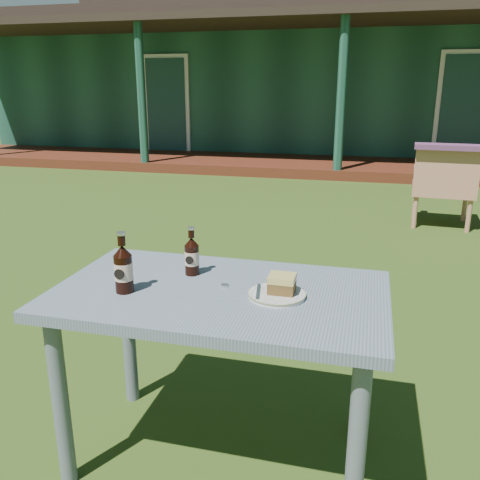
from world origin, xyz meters
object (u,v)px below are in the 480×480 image
(plate, at_px, (277,294))
(cola_bottle_far, at_px, (123,268))
(cola_bottle_near, at_px, (192,256))
(cafe_table, at_px, (220,315))
(cake_slice, at_px, (282,283))
(armchair_left, at_px, (444,183))

(plate, relative_size, cola_bottle_far, 0.92)
(plate, height_order, cola_bottle_near, cola_bottle_near)
(cafe_table, relative_size, cake_slice, 13.04)
(cake_slice, bearing_deg, cafe_table, -178.65)
(cola_bottle_far, bearing_deg, armchair_left, 68.55)
(cola_bottle_far, bearing_deg, cola_bottle_near, 52.20)
(cola_bottle_near, distance_m, cola_bottle_far, 0.29)
(cola_bottle_near, relative_size, armchair_left, 0.23)
(plate, relative_size, cake_slice, 2.22)
(cake_slice, xyz_separation_m, armchair_left, (1.02, 3.90, -0.30))
(cafe_table, bearing_deg, plate, -2.39)
(plate, xyz_separation_m, cake_slice, (0.01, 0.01, 0.04))
(plate, distance_m, armchair_left, 4.05)
(cake_slice, height_order, armchair_left, armchair_left)
(cafe_table, xyz_separation_m, cola_bottle_near, (-0.15, 0.13, 0.18))
(cola_bottle_far, height_order, armchair_left, cola_bottle_far)
(plate, height_order, armchair_left, armchair_left)
(cake_slice, relative_size, cola_bottle_far, 0.41)
(cake_slice, distance_m, cola_bottle_near, 0.40)
(cake_slice, bearing_deg, plate, -135.47)
(plate, height_order, cola_bottle_far, cola_bottle_far)
(plate, height_order, cake_slice, cake_slice)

